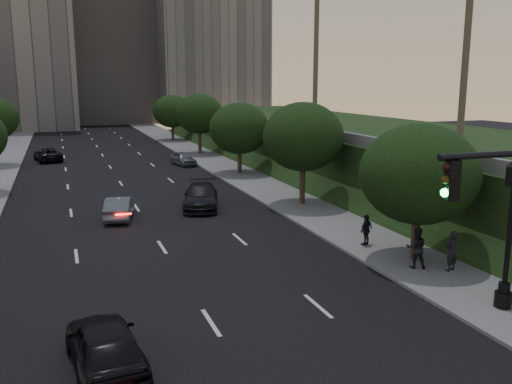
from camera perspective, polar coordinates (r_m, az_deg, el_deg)
name	(u,v)px	position (r m, az deg, el deg)	size (l,w,h in m)	color
road_surface	(124,188)	(42.45, -13.75, 0.39)	(16.00, 140.00, 0.02)	black
sidewalk_right	(250,179)	(44.68, -0.59, 1.36)	(4.50, 140.00, 0.15)	slate
embankment	(387,153)	(47.85, 13.65, 4.05)	(18.00, 90.00, 4.00)	black
parapet_wall	(297,128)	(43.48, 4.36, 6.73)	(0.35, 90.00, 0.70)	slate
office_block_mid	(109,56)	(114.05, -15.24, 13.69)	(22.00, 18.00, 26.00)	gray
office_block_right	(204,30)	(111.60, -5.45, 16.66)	(20.00, 22.00, 36.00)	gray
tree_right_a	(419,174)	(24.70, 16.78, 1.82)	(5.20, 5.20, 6.24)	#38281C
tree_right_b	(303,137)	(34.90, 4.98, 5.81)	(5.20, 5.20, 6.74)	#38281C
tree_right_c	(239,128)	(46.99, -1.77, 6.71)	(5.20, 5.20, 6.24)	#38281C
tree_right_d	(199,114)	(60.38, -5.99, 8.20)	(5.20, 5.20, 6.74)	#38281C
tree_right_e	(172,111)	(75.02, -8.82, 8.40)	(5.20, 5.20, 6.24)	#38281C
street_lamp	(509,239)	(20.71, 25.07, -4.54)	(0.64, 0.64, 5.62)	black
sedan_near_left	(105,346)	(16.21, -15.57, -15.31)	(1.83, 4.56, 1.55)	black
sedan_mid_left	(119,207)	(33.03, -14.19, -1.59)	(1.43, 4.10, 1.35)	#5B5F63
sedan_far_left	(48,155)	(59.18, -21.07, 3.70)	(2.26, 4.90, 1.36)	black
sedan_near_right	(201,196)	(34.87, -5.83, -0.46)	(2.14, 5.26, 1.53)	black
sedan_far_right	(183,159)	(52.98, -7.66, 3.50)	(1.55, 3.86, 1.31)	slate
pedestrian_a	(451,251)	(24.26, 19.88, -5.85)	(0.63, 0.42, 1.73)	black
pedestrian_b	(416,248)	(24.17, 16.52, -5.65)	(0.86, 0.67, 1.77)	black
pedestrian_c	(366,230)	(26.91, 11.53, -3.91)	(0.90, 0.38, 1.54)	black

